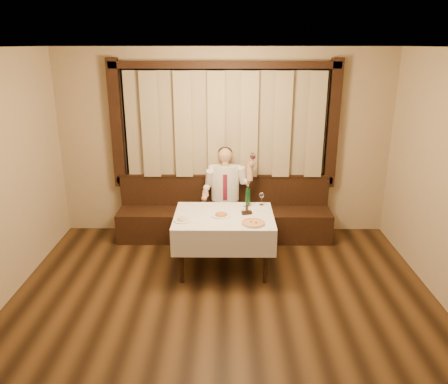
{
  "coord_description": "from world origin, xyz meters",
  "views": [
    {
      "loc": [
        0.04,
        -3.48,
        2.83
      ],
      "look_at": [
        0.0,
        1.9,
        1.0
      ],
      "focal_mm": 35.0,
      "sensor_mm": 36.0,
      "label": 1
    }
  ],
  "objects_px": {
    "pasta_red": "(221,213)",
    "seated_man": "(226,188)",
    "dining_table": "(224,223)",
    "pizza": "(253,223)",
    "green_bottle": "(248,197)",
    "cruet_caddy": "(247,211)",
    "pasta_cream": "(183,218)",
    "banquette": "(224,217)"
  },
  "relations": [
    {
      "from": "banquette",
      "to": "cruet_caddy",
      "type": "height_order",
      "value": "banquette"
    },
    {
      "from": "banquette",
      "to": "cruet_caddy",
      "type": "bearing_deg",
      "value": -73.46
    },
    {
      "from": "banquette",
      "to": "cruet_caddy",
      "type": "relative_size",
      "value": 23.16
    },
    {
      "from": "green_bottle",
      "to": "cruet_caddy",
      "type": "xyz_separation_m",
      "value": [
        -0.03,
        -0.31,
        -0.08
      ]
    },
    {
      "from": "pasta_red",
      "to": "cruet_caddy",
      "type": "xyz_separation_m",
      "value": [
        0.33,
        0.07,
        0.01
      ]
    },
    {
      "from": "banquette",
      "to": "pizza",
      "type": "height_order",
      "value": "banquette"
    },
    {
      "from": "pasta_red",
      "to": "cruet_caddy",
      "type": "bearing_deg",
      "value": 12.04
    },
    {
      "from": "banquette",
      "to": "pizza",
      "type": "distance_m",
      "value": 1.44
    },
    {
      "from": "dining_table",
      "to": "green_bottle",
      "type": "xyz_separation_m",
      "value": [
        0.32,
        0.35,
        0.23
      ]
    },
    {
      "from": "dining_table",
      "to": "seated_man",
      "type": "height_order",
      "value": "seated_man"
    },
    {
      "from": "banquette",
      "to": "pizza",
      "type": "xyz_separation_m",
      "value": [
        0.36,
        -1.32,
        0.46
      ]
    },
    {
      "from": "seated_man",
      "to": "pasta_cream",
      "type": "bearing_deg",
      "value": -114.89
    },
    {
      "from": "pasta_cream",
      "to": "green_bottle",
      "type": "relative_size",
      "value": 0.79
    },
    {
      "from": "dining_table",
      "to": "pasta_red",
      "type": "height_order",
      "value": "pasta_red"
    },
    {
      "from": "banquette",
      "to": "dining_table",
      "type": "bearing_deg",
      "value": -90.0
    },
    {
      "from": "dining_table",
      "to": "cruet_caddy",
      "type": "bearing_deg",
      "value": 7.27
    },
    {
      "from": "pizza",
      "to": "green_bottle",
      "type": "relative_size",
      "value": 1.04
    },
    {
      "from": "banquette",
      "to": "cruet_caddy",
      "type": "distance_m",
      "value": 1.14
    },
    {
      "from": "pasta_red",
      "to": "green_bottle",
      "type": "bearing_deg",
      "value": 46.84
    },
    {
      "from": "pasta_red",
      "to": "seated_man",
      "type": "distance_m",
      "value": 0.97
    },
    {
      "from": "dining_table",
      "to": "cruet_caddy",
      "type": "height_order",
      "value": "cruet_caddy"
    },
    {
      "from": "pizza",
      "to": "pasta_cream",
      "type": "bearing_deg",
      "value": 173.22
    },
    {
      "from": "pizza",
      "to": "seated_man",
      "type": "bearing_deg",
      "value": 105.51
    },
    {
      "from": "green_bottle",
      "to": "pasta_cream",
      "type": "bearing_deg",
      "value": -147.03
    },
    {
      "from": "banquette",
      "to": "green_bottle",
      "type": "height_order",
      "value": "green_bottle"
    },
    {
      "from": "pizza",
      "to": "seated_man",
      "type": "xyz_separation_m",
      "value": [
        -0.34,
        1.23,
        0.05
      ]
    },
    {
      "from": "pasta_cream",
      "to": "seated_man",
      "type": "distance_m",
      "value": 1.24
    },
    {
      "from": "banquette",
      "to": "pasta_red",
      "type": "relative_size",
      "value": 12.67
    },
    {
      "from": "dining_table",
      "to": "pasta_red",
      "type": "relative_size",
      "value": 5.03
    },
    {
      "from": "dining_table",
      "to": "pizza",
      "type": "relative_size",
      "value": 4.22
    },
    {
      "from": "pasta_cream",
      "to": "pasta_red",
      "type": "bearing_deg",
      "value": 18.53
    },
    {
      "from": "dining_table",
      "to": "pasta_cream",
      "type": "bearing_deg",
      "value": -159.35
    },
    {
      "from": "pasta_red",
      "to": "pasta_cream",
      "type": "bearing_deg",
      "value": -161.47
    },
    {
      "from": "banquette",
      "to": "green_bottle",
      "type": "xyz_separation_m",
      "value": [
        0.32,
        -0.68,
        0.57
      ]
    },
    {
      "from": "pizza",
      "to": "pasta_red",
      "type": "bearing_deg",
      "value": 146.3
    },
    {
      "from": "pizza",
      "to": "pasta_red",
      "type": "distance_m",
      "value": 0.47
    },
    {
      "from": "dining_table",
      "to": "cruet_caddy",
      "type": "distance_m",
      "value": 0.33
    },
    {
      "from": "green_bottle",
      "to": "cruet_caddy",
      "type": "bearing_deg",
      "value": -95.16
    },
    {
      "from": "pizza",
      "to": "pasta_red",
      "type": "xyz_separation_m",
      "value": [
        -0.39,
        0.26,
        0.02
      ]
    },
    {
      "from": "seated_man",
      "to": "dining_table",
      "type": "bearing_deg",
      "value": -91.05
    },
    {
      "from": "pizza",
      "to": "seated_man",
      "type": "height_order",
      "value": "seated_man"
    },
    {
      "from": "pizza",
      "to": "pasta_red",
      "type": "relative_size",
      "value": 1.19
    }
  ]
}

